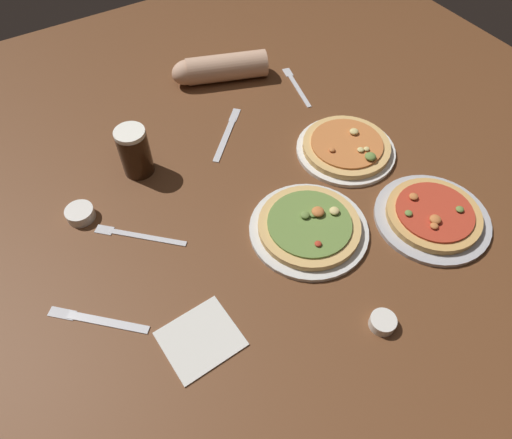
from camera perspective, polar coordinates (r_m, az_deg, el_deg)
name	(u,v)px	position (r m, az deg, el deg)	size (l,w,h in m)	color
ground_plane	(256,228)	(1.17, 0.00, -1.05)	(2.40, 2.40, 0.03)	brown
pizza_plate_near	(433,216)	(1.24, 20.97, 0.43)	(0.29, 0.29, 0.05)	#B2B2B7
pizza_plate_far	(346,148)	(1.35, 11.07, 8.70)	(0.28, 0.28, 0.05)	silver
pizza_plate_side	(309,227)	(1.14, 6.57, -0.93)	(0.30, 0.30, 0.05)	silver
beer_mug_dark	(134,151)	(1.28, -14.84, 8.18)	(0.08, 0.14, 0.14)	black
ramekin_sauce	(80,214)	(1.25, -20.86, 0.68)	(0.07, 0.07, 0.03)	silver
ramekin_butter	(383,322)	(1.04, 15.34, -12.12)	(0.06, 0.06, 0.03)	silver
napkin_folded	(200,338)	(1.01, -6.87, -14.36)	(0.16, 0.14, 0.01)	silver
fork_left	(138,235)	(1.18, -14.34, -1.91)	(0.18, 0.18, 0.01)	silver
knife_right	(97,320)	(1.08, -18.97, -11.64)	(0.18, 0.17, 0.01)	silver
fork_spare	(296,86)	(1.58, 5.00, 16.13)	(0.07, 0.21, 0.01)	silver
knife_spare	(227,133)	(1.39, -3.59, 10.57)	(0.18, 0.18, 0.01)	silver
diner_arm	(217,69)	(1.58, -4.82, 18.06)	(0.31, 0.17, 0.09)	tan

